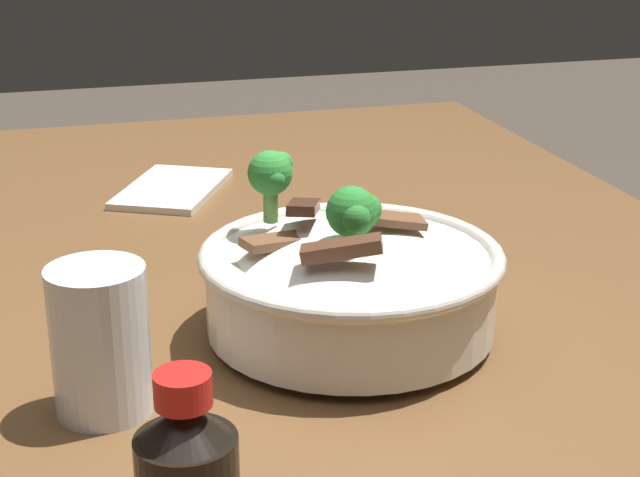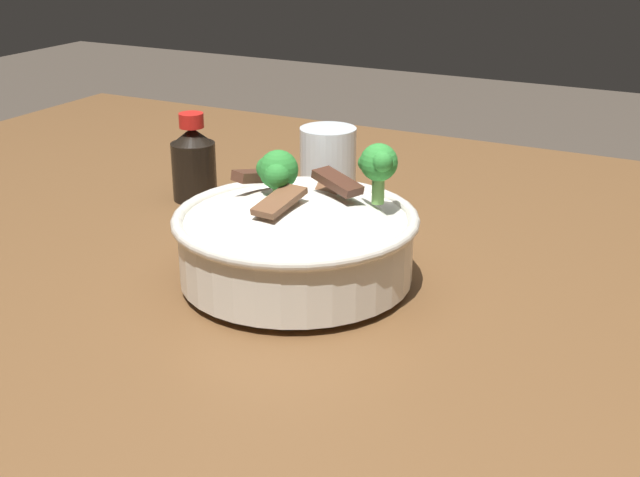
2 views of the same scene
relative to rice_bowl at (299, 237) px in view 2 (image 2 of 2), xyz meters
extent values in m
cube|color=brown|center=(0.00, -0.09, -0.07)|extent=(1.56, 1.03, 0.05)
cube|color=brown|center=(0.70, -0.53, -0.48)|extent=(0.08, 0.08, 0.76)
cylinder|color=silver|center=(0.00, 0.00, -0.05)|extent=(0.09, 0.09, 0.01)
cylinder|color=silver|center=(0.00, 0.00, -0.01)|extent=(0.23, 0.23, 0.06)
torus|color=silver|center=(0.00, 0.00, 0.02)|extent=(0.24, 0.24, 0.01)
ellipsoid|color=white|center=(0.00, 0.00, 0.01)|extent=(0.19, 0.19, 0.06)
cube|color=brown|center=(0.00, 0.03, 0.05)|extent=(0.03, 0.06, 0.02)
cube|color=#563323|center=(0.06, -0.02, 0.05)|extent=(0.04, 0.06, 0.02)
cube|color=#4C2B1E|center=(-0.03, -0.03, 0.05)|extent=(0.06, 0.04, 0.02)
cube|color=brown|center=(-0.01, -0.05, 0.03)|extent=(0.04, 0.07, 0.01)
cylinder|color=#6BA84C|center=(0.03, -0.01, 0.04)|extent=(0.01, 0.01, 0.02)
sphere|color=#2D8433|center=(0.03, -0.01, 0.06)|extent=(0.04, 0.04, 0.04)
sphere|color=#2D8433|center=(0.04, -0.01, 0.06)|extent=(0.02, 0.02, 0.02)
sphere|color=#2D8433|center=(0.02, 0.01, 0.06)|extent=(0.02, 0.02, 0.02)
cylinder|color=#6BA84C|center=(-0.06, -0.05, 0.04)|extent=(0.01, 0.01, 0.03)
sphere|color=green|center=(-0.06, -0.05, 0.07)|extent=(0.04, 0.04, 0.04)
sphere|color=green|center=(-0.05, -0.05, 0.07)|extent=(0.02, 0.02, 0.02)
sphere|color=green|center=(-0.07, -0.04, 0.08)|extent=(0.02, 0.02, 0.02)
cylinder|color=white|center=(0.07, -0.20, -0.05)|extent=(0.06, 0.06, 0.00)
cylinder|color=white|center=(0.07, -0.20, 0.00)|extent=(0.07, 0.07, 0.11)
cylinder|color=silver|center=(0.07, -0.20, -0.03)|extent=(0.06, 0.06, 0.04)
cylinder|color=black|center=(0.24, -0.17, -0.01)|extent=(0.06, 0.06, 0.07)
cone|color=black|center=(0.24, -0.17, 0.03)|extent=(0.05, 0.05, 0.02)
cylinder|color=red|center=(0.24, -0.17, 0.05)|extent=(0.03, 0.03, 0.02)
camera|label=1|loc=(0.71, -0.22, 0.31)|focal=56.77mm
camera|label=2|loc=(-0.38, 0.68, 0.31)|focal=47.96mm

